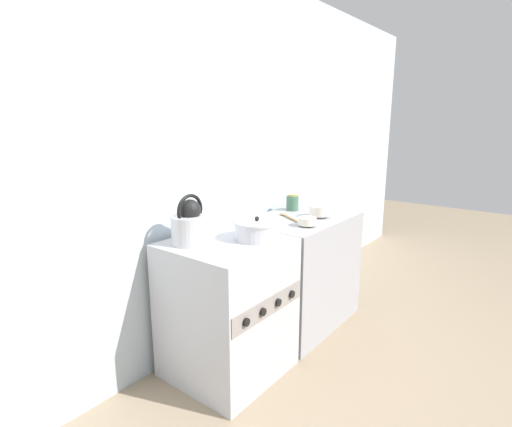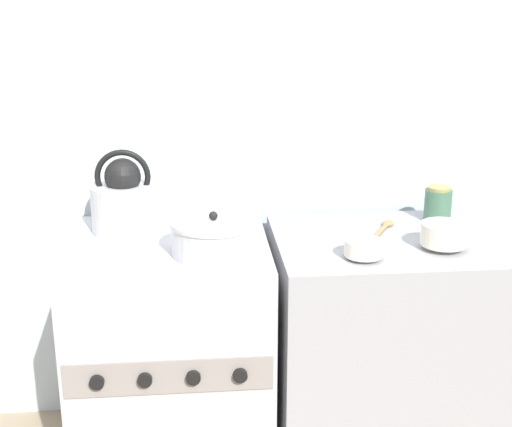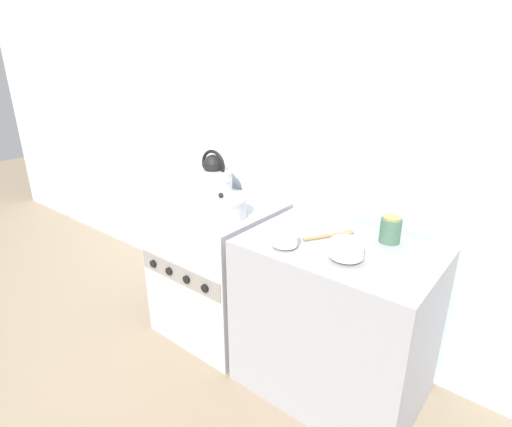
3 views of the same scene
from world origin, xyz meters
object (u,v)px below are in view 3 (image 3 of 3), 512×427
(storage_jar, at_px, (390,230))
(stove, at_px, (219,269))
(cooking_pot, at_px, (221,207))
(enamel_bowl, at_px, (347,249))
(small_ceramic_bowl, at_px, (285,240))
(kettle, at_px, (214,178))

(storage_jar, bearing_deg, stove, -170.09)
(cooking_pot, distance_m, storage_jar, 0.86)
(stove, height_order, enamel_bowl, enamel_bowl)
(storage_jar, bearing_deg, cooking_pot, -161.17)
(small_ceramic_bowl, bearing_deg, storage_jar, 44.46)
(kettle, xyz_separation_m, cooking_pot, (0.29, -0.25, -0.05))
(kettle, height_order, cooking_pot, kettle)
(cooking_pot, bearing_deg, kettle, 139.87)
(stove, xyz_separation_m, kettle, (-0.14, 0.14, 0.52))
(cooking_pot, height_order, enamel_bowl, cooking_pot)
(enamel_bowl, xyz_separation_m, small_ceramic_bowl, (-0.28, -0.06, -0.01))
(small_ceramic_bowl, bearing_deg, enamel_bowl, 12.40)
(small_ceramic_bowl, xyz_separation_m, storage_jar, (0.35, 0.35, 0.03))
(cooking_pot, xyz_separation_m, small_ceramic_bowl, (0.46, -0.07, -0.03))
(stove, distance_m, small_ceramic_bowl, 0.77)
(cooking_pot, distance_m, small_ceramic_bowl, 0.47)
(stove, bearing_deg, small_ceramic_bowl, -16.33)
(stove, height_order, cooking_pot, cooking_pot)
(stove, height_order, storage_jar, storage_jar)
(cooking_pot, xyz_separation_m, enamel_bowl, (0.74, -0.01, -0.01))
(enamel_bowl, bearing_deg, small_ceramic_bowl, -167.60)
(kettle, height_order, small_ceramic_bowl, kettle)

